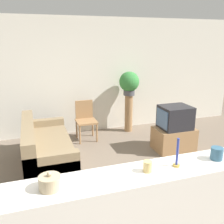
{
  "coord_description": "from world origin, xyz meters",
  "views": [
    {
      "loc": [
        -0.89,
        -2.35,
        2.19
      ],
      "look_at": [
        0.57,
        2.02,
        0.85
      ],
      "focal_mm": 40.0,
      "sensor_mm": 36.0,
      "label": 1
    }
  ],
  "objects_px": {
    "television": "(175,117)",
    "potted_plant": "(129,82)",
    "decorative_bowl": "(50,182)",
    "wooden_chair": "(85,118)",
    "couch": "(46,150)"
  },
  "relations": [
    {
      "from": "couch",
      "to": "television",
      "type": "height_order",
      "value": "television"
    },
    {
      "from": "decorative_bowl",
      "to": "wooden_chair",
      "type": "bearing_deg",
      "value": 72.73
    },
    {
      "from": "decorative_bowl",
      "to": "television",
      "type": "bearing_deg",
      "value": 40.1
    },
    {
      "from": "wooden_chair",
      "to": "decorative_bowl",
      "type": "bearing_deg",
      "value": -107.27
    },
    {
      "from": "television",
      "to": "decorative_bowl",
      "type": "height_order",
      "value": "decorative_bowl"
    },
    {
      "from": "television",
      "to": "decorative_bowl",
      "type": "distance_m",
      "value": 3.44
    },
    {
      "from": "couch",
      "to": "potted_plant",
      "type": "bearing_deg",
      "value": 30.04
    },
    {
      "from": "couch",
      "to": "potted_plant",
      "type": "height_order",
      "value": "potted_plant"
    },
    {
      "from": "wooden_chair",
      "to": "decorative_bowl",
      "type": "height_order",
      "value": "decorative_bowl"
    },
    {
      "from": "television",
      "to": "potted_plant",
      "type": "bearing_deg",
      "value": 109.49
    },
    {
      "from": "couch",
      "to": "potted_plant",
      "type": "relative_size",
      "value": 3.28
    },
    {
      "from": "television",
      "to": "decorative_bowl",
      "type": "relative_size",
      "value": 3.2
    },
    {
      "from": "television",
      "to": "wooden_chair",
      "type": "bearing_deg",
      "value": 144.15
    },
    {
      "from": "television",
      "to": "wooden_chair",
      "type": "xyz_separation_m",
      "value": [
        -1.58,
        1.14,
        -0.2
      ]
    },
    {
      "from": "couch",
      "to": "wooden_chair",
      "type": "bearing_deg",
      "value": 47.12
    }
  ]
}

